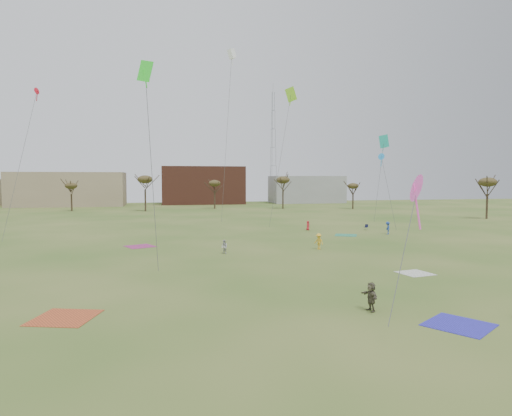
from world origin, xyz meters
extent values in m
plane|color=#2F531A|center=(0.00, 0.00, 0.00)|extent=(260.00, 260.00, 0.00)
imported|color=brown|center=(4.38, -0.93, 0.88)|extent=(0.64, 1.67, 1.77)
imported|color=gold|center=(9.46, 22.15, 0.91)|extent=(1.22, 1.35, 1.82)
imported|color=#BABABA|center=(-1.46, 21.44, 0.75)|extent=(0.89, 0.92, 1.49)
imported|color=red|center=(14.33, 40.42, 0.74)|extent=(0.84, 0.83, 1.47)
imported|color=navy|center=(24.04, 33.23, 0.92)|extent=(1.00, 1.33, 1.83)
cube|color=#B14823|center=(-13.52, 1.50, 0.00)|extent=(4.15, 4.15, 0.03)
cube|color=#2D2AB8|center=(7.90, -4.36, 0.00)|extent=(4.38, 4.38, 0.03)
cube|color=beige|center=(13.00, 8.20, 0.00)|extent=(2.91, 2.91, 0.03)
cube|color=#932D68|center=(-10.56, 28.61, 0.00)|extent=(4.08, 4.08, 0.03)
cube|color=#2F835E|center=(17.66, 33.40, 0.00)|extent=(4.03, 4.03, 0.03)
cube|color=#121433|center=(23.43, 38.94, 0.42)|extent=(0.71, 0.71, 0.04)
cube|color=#121433|center=(23.60, 39.09, 0.65)|extent=(0.43, 0.46, 0.44)
cube|color=white|center=(3.30, 46.20, 28.00)|extent=(0.85, 0.85, 1.46)
cube|color=white|center=(3.30, 46.20, 27.15)|extent=(0.08, 0.08, 2.18)
cylinder|color=#4C4C51|center=(2.47, 46.71, 14.45)|extent=(1.70, 1.07, 27.10)
cube|color=teal|center=(27.73, 41.75, 14.15)|extent=(1.06, 1.06, 2.07)
cube|color=teal|center=(27.73, 41.75, 13.43)|extent=(0.08, 0.08, 1.87)
cylinder|color=#4C4C51|center=(26.96, 41.73, 7.53)|extent=(1.57, 0.07, 13.26)
cone|color=red|center=(-22.76, 34.16, 18.79)|extent=(0.85, 0.06, 0.85)
cube|color=red|center=(-22.76, 34.16, 18.25)|extent=(0.08, 0.08, 1.40)
cylinder|color=#4C4C51|center=(-24.24, 31.71, 9.85)|extent=(3.00, 4.94, 17.91)
cube|color=#84D323|center=(10.42, 36.87, 20.15)|extent=(1.00, 1.00, 1.97)
cube|color=#84D323|center=(10.42, 36.87, 19.46)|extent=(0.08, 0.08, 1.78)
cylinder|color=#4C4C51|center=(8.97, 37.41, 10.53)|extent=(2.96, 1.12, 19.26)
cone|color=#2891E5|center=(22.40, 32.37, 11.15)|extent=(0.95, 0.07, 0.95)
cube|color=#2891E5|center=(22.40, 32.37, 10.55)|extent=(0.08, 0.08, 1.56)
cylinder|color=#4C4C51|center=(23.15, 31.45, 6.03)|extent=(1.55, 1.89, 10.26)
cube|color=#28DE27|center=(-9.05, 9.73, 16.14)|extent=(0.80, 0.80, 1.56)
cube|color=#28DE27|center=(-9.05, 9.73, 15.59)|extent=(0.08, 0.08, 1.41)
cylinder|color=#4C4C51|center=(-8.66, 9.53, 8.52)|extent=(0.82, 0.45, 15.24)
cone|color=#EA4AB4|center=(6.03, -2.99, 7.48)|extent=(1.60, 0.12, 1.60)
cube|color=#EA4AB4|center=(6.03, -2.99, 6.47)|extent=(0.08, 0.08, 2.61)
cylinder|color=#4C4C51|center=(4.33, -4.60, 4.19)|extent=(3.44, 3.26, 6.60)
cylinder|color=#3A2B1E|center=(-30.00, 92.00, 2.16)|extent=(0.40, 0.40, 4.32)
ellipsoid|color=#473D1E|center=(-30.00, 92.00, 6.34)|extent=(3.02, 3.02, 1.58)
cylinder|color=#3A2B1E|center=(-12.00, 88.00, 2.70)|extent=(0.40, 0.40, 5.40)
ellipsoid|color=#473D1E|center=(-12.00, 88.00, 7.92)|extent=(3.78, 3.78, 1.98)
cylinder|color=#3A2B1E|center=(6.00, 94.00, 2.34)|extent=(0.40, 0.40, 4.68)
ellipsoid|color=#473D1E|center=(6.00, 94.00, 6.86)|extent=(3.28, 3.28, 1.72)
cylinder|color=#3A2B1E|center=(24.00, 90.00, 2.64)|extent=(0.40, 0.40, 5.28)
ellipsoid|color=#473D1E|center=(24.00, 90.00, 7.74)|extent=(3.70, 3.70, 1.94)
cylinder|color=#3A2B1E|center=(42.00, 85.00, 2.10)|extent=(0.40, 0.40, 4.20)
ellipsoid|color=#473D1E|center=(42.00, 85.00, 6.16)|extent=(2.94, 2.94, 1.54)
cylinder|color=#3A2B1E|center=(56.00, 52.00, 2.52)|extent=(0.40, 0.40, 5.04)
ellipsoid|color=#473D1E|center=(56.00, 52.00, 7.39)|extent=(3.53, 3.53, 1.85)
cube|color=#937F60|center=(-35.00, 115.00, 5.00)|extent=(32.00, 14.00, 10.00)
cube|color=brown|center=(5.00, 120.00, 6.00)|extent=(26.00, 16.00, 12.00)
cube|color=gray|center=(40.00, 118.00, 4.50)|extent=(24.00, 12.00, 9.00)
cylinder|color=#9EA3A8|center=(30.90, 125.00, 19.00)|extent=(0.16, 0.16, 38.00)
cylinder|color=#9EA3A8|center=(29.55, 125.78, 19.00)|extent=(0.16, 0.16, 38.00)
cylinder|color=#9EA3A8|center=(29.55, 124.22, 19.00)|extent=(0.16, 0.16, 38.00)
cylinder|color=#9EA3A8|center=(30.00, 125.00, 39.50)|extent=(0.10, 0.10, 3.00)
camera|label=1|loc=(-7.93, -25.33, 7.99)|focal=31.13mm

